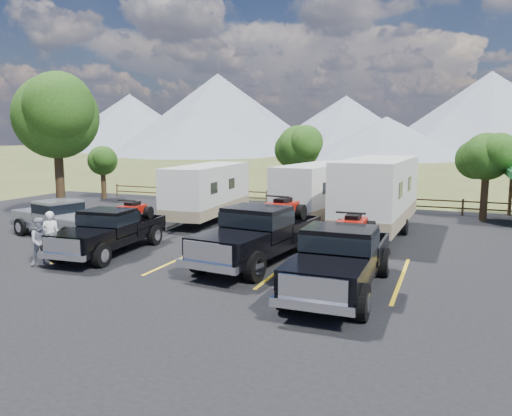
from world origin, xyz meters
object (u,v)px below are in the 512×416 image
at_px(tree_big_nw, 56,117).
at_px(person_b, 41,242).
at_px(rig_center, 261,232).
at_px(person_a, 50,235).
at_px(trailer_center, 318,192).
at_px(rig_left, 112,229).
at_px(trailer_right, 377,195).
at_px(pickup_silver, 61,218).
at_px(trailer_left, 208,192).
at_px(rig_right, 341,256).

bearing_deg(tree_big_nw, person_b, -50.82).
bearing_deg(rig_center, person_a, -154.39).
distance_m(rig_center, trailer_center, 8.83).
bearing_deg(rig_left, trailer_center, 55.37).
bearing_deg(person_b, trailer_right, -8.42).
distance_m(rig_center, pickup_silver, 9.94).
xyz_separation_m(trailer_left, trailer_center, (5.54, 1.87, 0.04)).
bearing_deg(tree_big_nw, trailer_center, 17.56).
bearing_deg(trailer_left, tree_big_nw, -166.68).
height_order(trailer_left, person_a, trailer_left).
distance_m(rig_left, person_b, 2.72).
bearing_deg(trailer_center, pickup_silver, -132.78).
xyz_separation_m(rig_right, trailer_right, (-0.25, 8.98, 0.79)).
xyz_separation_m(rig_center, rig_right, (3.46, -2.30, -0.05)).
height_order(rig_left, trailer_right, trailer_right).
height_order(trailer_right, person_b, trailer_right).
xyz_separation_m(trailer_center, pickup_silver, (-9.74, -8.12, -0.74)).
xyz_separation_m(tree_big_nw, trailer_left, (7.80, 2.35, -3.98)).
distance_m(rig_center, trailer_left, 9.00).
relative_size(tree_big_nw, person_b, 4.56).
distance_m(rig_center, rig_right, 4.15).
height_order(rig_right, pickup_silver, rig_right).
bearing_deg(rig_left, rig_right, -12.52).
bearing_deg(rig_center, trailer_left, 136.59).
distance_m(pickup_silver, person_a, 4.02).
distance_m(rig_left, trailer_right, 11.89).
bearing_deg(person_b, person_a, 62.66).
bearing_deg(trailer_left, trailer_right, -5.11).
xyz_separation_m(trailer_left, person_b, (-1.34, -10.28, -0.72)).
bearing_deg(rig_left, tree_big_nw, 140.39).
bearing_deg(rig_center, trailer_right, 71.51).
relative_size(tree_big_nw, trailer_right, 0.77).
relative_size(rig_center, trailer_right, 0.70).
bearing_deg(trailer_left, person_b, -100.91).
height_order(tree_big_nw, pickup_silver, tree_big_nw).
distance_m(rig_right, trailer_right, 9.02).
bearing_deg(pickup_silver, rig_center, 100.10).
relative_size(tree_big_nw, rig_left, 1.31).
relative_size(rig_center, trailer_left, 0.82).
distance_m(rig_center, person_b, 7.81).
relative_size(rig_left, trailer_left, 0.69).
bearing_deg(rig_right, person_b, -174.45).
height_order(tree_big_nw, person_a, tree_big_nw).
relative_size(tree_big_nw, trailer_center, 0.88).
relative_size(trailer_left, trailer_right, 0.86).
distance_m(tree_big_nw, rig_right, 18.86).
height_order(pickup_silver, person_a, person_a).
relative_size(trailer_left, pickup_silver, 1.48).
distance_m(trailer_left, trailer_right, 8.93).
relative_size(rig_left, trailer_right, 0.59).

